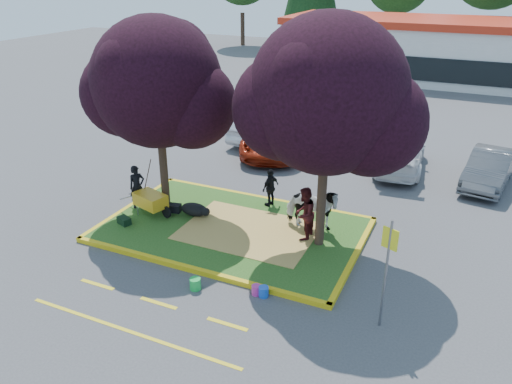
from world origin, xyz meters
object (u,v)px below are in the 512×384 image
at_px(handler, 137,187).
at_px(bucket_pink, 256,290).
at_px(sign_post, 387,262).
at_px(bucket_green, 195,284).
at_px(car_black, 199,115).
at_px(calf, 194,209).
at_px(car_silver, 265,125).
at_px(wheelbarrow, 151,200).
at_px(bucket_blue, 264,292).
at_px(cow, 312,208).

xyz_separation_m(handler, bucket_pink, (5.84, -2.81, -0.79)).
xyz_separation_m(sign_post, bucket_pink, (-3.23, -0.10, -1.66)).
bearing_deg(bucket_green, car_black, 119.97).
relative_size(bucket_pink, car_black, 0.07).
height_order(bucket_green, car_black, car_black).
height_order(calf, car_silver, car_silver).
bearing_deg(wheelbarrow, bucket_blue, -8.62).
relative_size(handler, car_silver, 0.33).
bearing_deg(handler, bucket_pink, -84.62).
distance_m(bucket_green, bucket_blue, 1.86).
distance_m(cow, bucket_blue, 3.82).
height_order(wheelbarrow, car_silver, car_silver).
relative_size(handler, wheelbarrow, 0.76).
relative_size(calf, bucket_pink, 3.66).
xyz_separation_m(cow, car_silver, (-5.17, 8.19, -0.13)).
height_order(calf, bucket_pink, calf).
relative_size(bucket_green, car_silver, 0.07).
bearing_deg(bucket_green, wheelbarrow, 139.58).
distance_m(calf, bucket_blue, 4.98).
relative_size(bucket_green, bucket_blue, 1.13).
height_order(cow, sign_post, sign_post).
xyz_separation_m(sign_post, car_black, (-12.18, 12.20, -1.10)).
bearing_deg(car_silver, cow, 129.78).
height_order(bucket_pink, bucket_blue, bucket_blue).
height_order(handler, bucket_green, handler).
height_order(cow, calf, cow).
xyz_separation_m(calf, bucket_green, (2.12, -3.52, -0.20)).
bearing_deg(wheelbarrow, car_silver, 105.93).
bearing_deg(sign_post, car_black, 157.32).
xyz_separation_m(cow, bucket_green, (-1.83, -4.20, -0.74)).
relative_size(wheelbarrow, car_black, 0.49).
relative_size(calf, bucket_blue, 3.46).
height_order(calf, bucket_green, calf).
bearing_deg(handler, wheelbarrow, -80.26).
bearing_deg(bucket_green, calf, 121.09).
height_order(bucket_pink, car_silver, car_silver).
height_order(sign_post, bucket_green, sign_post).
height_order(handler, car_silver, handler).
distance_m(bucket_green, car_silver, 12.86).
relative_size(bucket_pink, car_silver, 0.06).
bearing_deg(calf, wheelbarrow, -147.17).
height_order(sign_post, bucket_blue, sign_post).
height_order(handler, bucket_pink, handler).
bearing_deg(bucket_blue, sign_post, 1.90).
distance_m(wheelbarrow, car_silver, 9.43).
xyz_separation_m(cow, car_black, (-9.18, 8.55, -0.21)).
xyz_separation_m(bucket_green, bucket_pink, (1.59, 0.46, -0.03)).
distance_m(calf, car_silver, 8.97).
distance_m(cow, handler, 6.15).
height_order(wheelbarrow, car_black, car_black).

